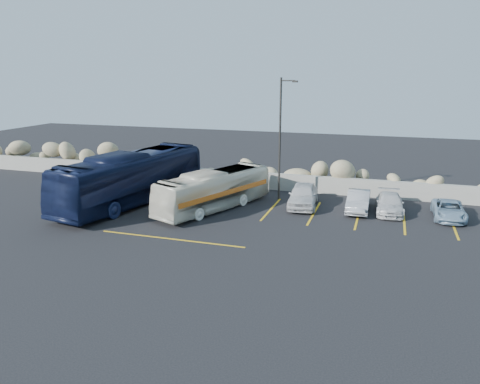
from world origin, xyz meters
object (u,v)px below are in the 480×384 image
(vintage_bus, at_px, (214,190))
(car_c, at_px, (390,203))
(tour_coach, at_px, (132,178))
(car_b, at_px, (358,201))
(lamppost, at_px, (281,136))
(car_a, at_px, (303,195))
(car_d, at_px, (449,210))

(vintage_bus, bearing_deg, car_c, 35.69)
(tour_coach, bearing_deg, car_b, 20.95)
(lamppost, distance_m, vintage_bus, 5.75)
(vintage_bus, height_order, car_a, vintage_bus)
(tour_coach, relative_size, car_d, 3.24)
(lamppost, relative_size, car_c, 2.05)
(car_b, relative_size, car_d, 1.01)
(vintage_bus, height_order, car_b, vintage_bus)
(vintage_bus, height_order, car_c, vintage_bus)
(car_d, bearing_deg, tour_coach, -172.85)
(car_d, bearing_deg, car_c, 175.53)
(tour_coach, relative_size, car_c, 3.10)
(lamppost, xyz_separation_m, car_b, (5.24, -1.18, -3.67))
(lamppost, height_order, vintage_bus, lamppost)
(car_a, bearing_deg, lamppost, 140.51)
(tour_coach, xyz_separation_m, car_b, (14.17, 2.65, -1.06))
(car_a, height_order, car_c, car_a)
(tour_coach, xyz_separation_m, car_d, (19.32, 2.66, -1.16))
(car_c, bearing_deg, car_a, -179.69)
(vintage_bus, relative_size, car_c, 2.25)
(lamppost, xyz_separation_m, car_c, (7.09, -0.96, -3.73))
(tour_coach, distance_m, car_d, 19.54)
(lamppost, distance_m, car_c, 8.07)
(lamppost, height_order, car_c, lamppost)
(tour_coach, relative_size, car_a, 2.80)
(vintage_bus, relative_size, tour_coach, 0.73)
(vintage_bus, xyz_separation_m, car_b, (8.60, 2.33, -0.60))
(vintage_bus, bearing_deg, car_d, 31.59)
(lamppost, height_order, tour_coach, lamppost)
(lamppost, xyz_separation_m, car_a, (1.81, -1.22, -3.56))
(vintage_bus, height_order, car_d, vintage_bus)
(vintage_bus, relative_size, car_a, 2.03)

